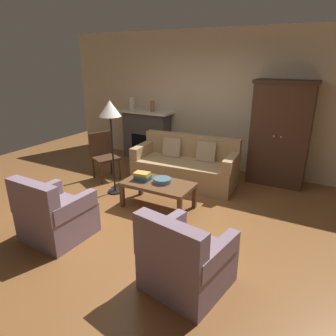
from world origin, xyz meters
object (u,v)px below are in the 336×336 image
armchair_near_left (55,216)px  armchair_near_right (185,261)px  mantel_vase_terracotta (152,106)px  mantel_vase_cream (132,103)px  coffee_table (158,186)px  book_stack (142,176)px  couch (186,166)px  floor_lamp (110,114)px  side_chair_wooden (103,153)px  armoire (280,134)px  fruit_bowl (162,180)px  fireplace (147,135)px

armchair_near_left → armchair_near_right: bearing=-0.5°
mantel_vase_terracotta → mantel_vase_cream: bearing=180.0°
coffee_table → book_stack: (-0.28, -0.02, 0.12)m
couch → mantel_vase_cream: 2.24m
armchair_near_right → floor_lamp: size_ratio=0.55×
coffee_table → side_chair_wooden: 1.70m
side_chair_wooden → couch: bearing=21.1°
armchair_near_left → armchair_near_right: 1.89m
armchair_near_left → side_chair_wooden: bearing=113.1°
armoire → fruit_bowl: armoire is taller
fruit_bowl → mantel_vase_cream: bearing=134.4°
fruit_bowl → fireplace: bearing=128.1°
armchair_near_left → fireplace: bearing=102.9°
fireplace → couch: size_ratio=0.64×
couch → book_stack: size_ratio=7.42×
book_stack → mantel_vase_terracotta: bearing=117.5°
fireplace → mantel_vase_terracotta: bearing=-5.7°
book_stack → fireplace: bearing=121.1°
armoire → mantel_vase_cream: size_ratio=6.36×
book_stack → armchair_near_left: armchair_near_left is taller
fireplace → book_stack: 2.43m
couch → side_chair_wooden: 1.62m
book_stack → side_chair_wooden: 1.44m
coffee_table → fruit_bowl: (0.06, 0.04, 0.09)m
side_chair_wooden → armoire: bearing=24.9°
fireplace → side_chair_wooden: 1.47m
mantel_vase_cream → side_chair_wooden: mantel_vase_cream is taller
couch → armchair_near_right: bearing=-64.4°
armchair_near_left → floor_lamp: floor_lamp is taller
coffee_table → armoire: bearing=54.3°
book_stack → mantel_vase_cream: size_ratio=0.89×
armoire → armchair_near_left: 4.06m
fruit_bowl → book_stack: size_ratio=1.04×
armchair_near_left → mantel_vase_terracotta: bearing=100.1°
fireplace → floor_lamp: floor_lamp is taller
armoire → book_stack: armoire is taller
side_chair_wooden → armchair_near_right: bearing=-36.1°
fireplace → armchair_near_left: size_ratio=1.43×
armoire → floor_lamp: armoire is taller
fruit_bowl → coffee_table: bearing=-147.2°
fruit_bowl → mantel_vase_cream: mantel_vase_cream is taller
book_stack → armchair_near_left: bearing=-108.6°
couch → mantel_vase_terracotta: mantel_vase_terracotta is taller
fireplace → couch: bearing=-31.6°
couch → floor_lamp: (-0.88, -1.04, 1.07)m
mantel_vase_terracotta → armchair_near_right: size_ratio=0.27×
mantel_vase_terracotta → armchair_near_left: mantel_vase_terracotta is taller
armoire → armchair_near_left: size_ratio=2.15×
mantel_vase_terracotta → floor_lamp: floor_lamp is taller
book_stack → mantel_vase_cream: bearing=128.4°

